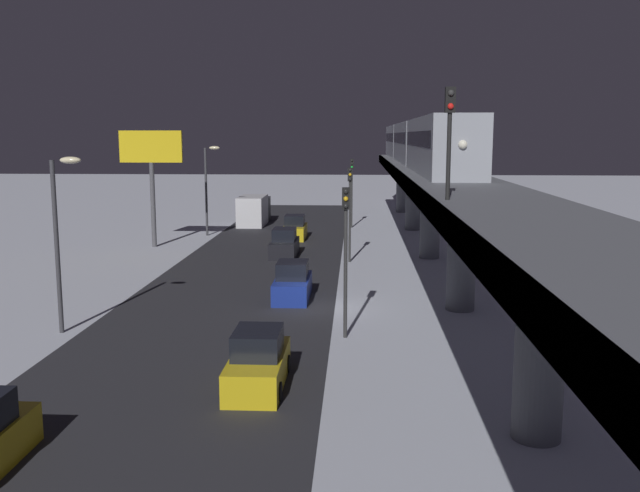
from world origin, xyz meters
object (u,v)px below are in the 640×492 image
traffic_light_near (346,240)px  sedan_blue (293,284)px  rail_signal (450,123)px  sedan_yellow_2 (295,229)px  subway_train (416,142)px  traffic_light_mid (350,201)px  sedan_yellow (258,363)px  box_truck (254,210)px  commercial_billboard (151,158)px  traffic_light_far (352,183)px  sedan_black (284,245)px

traffic_light_near → sedan_blue: bearing=-67.8°
rail_signal → sedan_yellow_2: (8.42, -32.22, -8.15)m
subway_train → traffic_light_mid: (5.59, 15.48, -3.80)m
traffic_light_mid → sedan_yellow: bearing=83.1°
subway_train → sedan_yellow_2: subway_train is taller
box_truck → traffic_light_near: 39.43m
subway_train → commercial_billboard: size_ratio=6.23×
sedan_yellow → commercial_billboard: size_ratio=0.51×
subway_train → commercial_billboard: bearing=25.0°
sedan_blue → commercial_billboard: 21.58m
sedan_blue → traffic_light_far: traffic_light_far is taller
sedan_blue → commercial_billboard: (12.28, -16.70, 6.03)m
rail_signal → traffic_light_far: rail_signal is taller
sedan_blue → traffic_light_near: (-2.90, 7.12, 3.40)m
sedan_yellow → traffic_light_near: 7.41m
box_truck → sedan_blue: bearing=102.0°
commercial_billboard → traffic_light_far: bearing=-141.2°
traffic_light_mid → sedan_yellow_2: bearing=-66.5°
sedan_yellow_2 → commercial_billboard: (10.48, 4.99, 6.03)m
sedan_yellow_2 → rail_signal: bearing=-75.3°
box_truck → traffic_light_near: bearing=104.0°
rail_signal → traffic_light_near: rail_signal is taller
sedan_blue → commercial_billboard: size_ratio=0.49×
sedan_yellow_2 → subway_train: bearing=24.4°
commercial_billboard → subway_train: bearing=-155.0°
sedan_yellow → traffic_light_far: 42.15m
subway_train → traffic_light_near: subway_train is taller
traffic_light_far → traffic_light_near: bearing=90.0°
sedan_yellow_2 → traffic_light_mid: traffic_light_mid is taller
traffic_light_far → sedan_blue: bearing=84.3°
sedan_blue → traffic_light_mid: size_ratio=0.68×
traffic_light_mid → subway_train: bearing=-109.9°
box_truck → commercial_billboard: (5.68, 14.35, 5.48)m
subway_train → rail_signal: 36.96m
rail_signal → sedan_yellow: bearing=20.7°
subway_train → sedan_yellow_2: (10.29, 4.68, -7.20)m
box_truck → traffic_light_far: traffic_light_far is taller
sedan_black → sedan_yellow: bearing=-86.1°
rail_signal → traffic_light_mid: (3.72, -21.41, -4.75)m
traffic_light_near → traffic_light_mid: bearing=-90.0°
sedan_yellow → sedan_black: same height
subway_train → traffic_light_far: bearing=-24.3°
subway_train → sedan_blue: bearing=72.1°
sedan_yellow_2 → box_truck: box_truck is taller
sedan_black → box_truck: bearing=105.1°
rail_signal → traffic_light_far: 39.88m
sedan_yellow → sedan_black: (1.80, -26.23, 0.01)m
subway_train → traffic_light_far: 7.22m
subway_train → commercial_billboard: 22.94m
sedan_blue → box_truck: 31.74m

